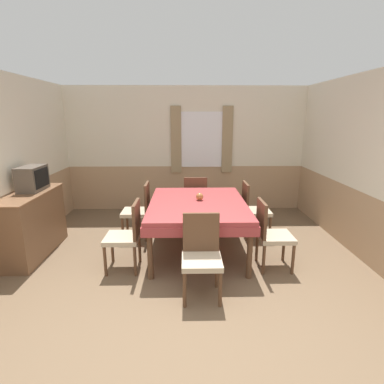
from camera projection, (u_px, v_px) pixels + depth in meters
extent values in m
plane|color=brown|center=(187.00, 337.00, 2.79)|extent=(16.00, 16.00, 0.00)
cube|color=silver|center=(186.00, 127.00, 6.24)|extent=(5.38, 0.05, 1.65)
cube|color=tan|center=(186.00, 187.00, 6.56)|extent=(5.38, 0.05, 0.95)
cube|color=white|center=(202.00, 140.00, 6.28)|extent=(0.94, 0.01, 1.14)
cube|color=#998460|center=(176.00, 140.00, 6.25)|extent=(0.22, 0.03, 1.38)
cube|color=#998460|center=(227.00, 140.00, 6.27)|extent=(0.22, 0.03, 1.38)
cube|color=silver|center=(9.00, 132.00, 4.24)|extent=(0.05, 4.39, 1.65)
cube|color=tan|center=(21.00, 219.00, 4.56)|extent=(0.05, 4.39, 0.95)
cube|color=silver|center=(359.00, 132.00, 4.33)|extent=(0.05, 4.39, 1.65)
cube|color=tan|center=(348.00, 217.00, 4.65)|extent=(0.05, 4.39, 0.95)
cube|color=#9E3838|center=(198.00, 204.00, 4.41)|extent=(1.40, 1.79, 0.06)
cube|color=#9E3838|center=(198.00, 210.00, 4.43)|extent=(1.43, 1.82, 0.12)
cylinder|color=brown|center=(150.00, 253.00, 3.70)|extent=(0.07, 0.07, 0.71)
cylinder|color=brown|center=(250.00, 252.00, 3.72)|extent=(0.07, 0.07, 0.71)
cylinder|color=brown|center=(161.00, 212.00, 5.28)|extent=(0.07, 0.07, 0.71)
cylinder|color=brown|center=(231.00, 211.00, 5.31)|extent=(0.07, 0.07, 0.71)
cylinder|color=brown|center=(284.00, 247.00, 4.22)|extent=(0.04, 0.04, 0.41)
cylinder|color=brown|center=(293.00, 259.00, 3.85)|extent=(0.04, 0.04, 0.41)
cylinder|color=brown|center=(257.00, 247.00, 4.21)|extent=(0.04, 0.04, 0.41)
cylinder|color=brown|center=(264.00, 260.00, 3.84)|extent=(0.04, 0.04, 0.41)
cube|color=tan|center=(275.00, 237.00, 3.97)|extent=(0.44, 0.44, 0.06)
cube|color=brown|center=(262.00, 218.00, 3.91)|extent=(0.04, 0.42, 0.46)
cylinder|color=brown|center=(123.00, 230.00, 4.86)|extent=(0.04, 0.04, 0.41)
cylinder|color=brown|center=(127.00, 222.00, 5.23)|extent=(0.04, 0.04, 0.41)
cylinder|color=brown|center=(146.00, 229.00, 4.87)|extent=(0.04, 0.04, 0.41)
cylinder|color=brown|center=(149.00, 222.00, 5.24)|extent=(0.04, 0.04, 0.41)
cube|color=tan|center=(136.00, 212.00, 4.99)|extent=(0.44, 0.44, 0.06)
cube|color=brown|center=(147.00, 197.00, 4.93)|extent=(0.04, 0.42, 0.46)
cylinder|color=brown|center=(264.00, 221.00, 5.28)|extent=(0.04, 0.04, 0.41)
cylinder|color=brown|center=(270.00, 229.00, 4.91)|extent=(0.04, 0.04, 0.41)
cylinder|color=brown|center=(243.00, 221.00, 5.27)|extent=(0.04, 0.04, 0.41)
cylinder|color=brown|center=(247.00, 229.00, 4.90)|extent=(0.04, 0.04, 0.41)
cube|color=tan|center=(257.00, 211.00, 5.03)|extent=(0.44, 0.44, 0.06)
cube|color=brown|center=(245.00, 196.00, 4.96)|extent=(0.04, 0.42, 0.46)
cylinder|color=brown|center=(105.00, 261.00, 3.80)|extent=(0.04, 0.04, 0.41)
cylinder|color=brown|center=(112.00, 248.00, 4.17)|extent=(0.04, 0.04, 0.41)
cylinder|color=brown|center=(135.00, 261.00, 3.81)|extent=(0.04, 0.04, 0.41)
cylinder|color=brown|center=(140.00, 248.00, 4.18)|extent=(0.04, 0.04, 0.41)
cube|color=tan|center=(122.00, 238.00, 3.93)|extent=(0.44, 0.44, 0.06)
cube|color=brown|center=(137.00, 219.00, 3.87)|extent=(0.04, 0.42, 0.46)
cylinder|color=brown|center=(185.00, 210.00, 5.89)|extent=(0.04, 0.04, 0.41)
cylinder|color=brown|center=(204.00, 210.00, 5.90)|extent=(0.04, 0.04, 0.41)
cylinder|color=brown|center=(185.00, 216.00, 5.53)|extent=(0.04, 0.04, 0.41)
cylinder|color=brown|center=(206.00, 216.00, 5.53)|extent=(0.04, 0.04, 0.41)
cube|color=tan|center=(195.00, 201.00, 5.66)|extent=(0.44, 0.44, 0.06)
cube|color=brown|center=(196.00, 190.00, 5.40)|extent=(0.42, 0.04, 0.46)
cylinder|color=brown|center=(220.00, 289.00, 3.19)|extent=(0.04, 0.04, 0.41)
cylinder|color=brown|center=(185.00, 290.00, 3.18)|extent=(0.04, 0.04, 0.41)
cylinder|color=brown|center=(217.00, 271.00, 3.55)|extent=(0.04, 0.04, 0.41)
cylinder|color=brown|center=(185.00, 272.00, 3.55)|extent=(0.04, 0.04, 0.41)
cube|color=tan|center=(202.00, 261.00, 3.31)|extent=(0.44, 0.44, 0.06)
cube|color=brown|center=(201.00, 232.00, 3.44)|extent=(0.42, 0.04, 0.46)
cube|color=brown|center=(32.00, 224.00, 4.36)|extent=(0.44, 1.31, 0.93)
cube|color=#8C5F3F|center=(28.00, 194.00, 4.25)|extent=(0.46, 1.33, 0.02)
cube|color=#51473D|center=(32.00, 178.00, 4.38)|extent=(0.28, 0.49, 0.36)
cube|color=black|center=(42.00, 178.00, 4.38)|extent=(0.01, 0.40, 0.27)
sphere|color=#B26B38|center=(200.00, 197.00, 4.47)|extent=(0.11, 0.11, 0.11)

